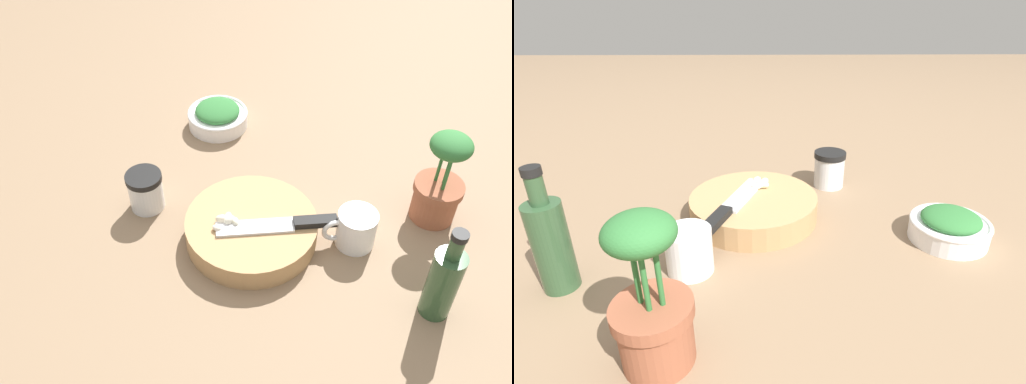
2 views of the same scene
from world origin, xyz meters
The scene contains 9 objects.
ground_plane centered at (0.00, 0.00, 0.00)m, with size 5.00×5.00×0.00m, color #7F664C.
cutting_board centered at (0.06, -0.04, 0.02)m, with size 0.24×0.24×0.05m.
chef_knife centered at (0.10, 0.00, 0.05)m, with size 0.10×0.21×0.01m.
garlic_cloves centered at (0.04, -0.08, 0.05)m, with size 0.04×0.05×0.02m.
herb_bowl centered at (-0.28, 0.04, 0.03)m, with size 0.13×0.13×0.05m.
spice_jar centered at (-0.10, -0.19, 0.04)m, with size 0.07×0.07×0.08m.
coffee_mug centered at (0.15, 0.12, 0.04)m, with size 0.07×0.10×0.07m.
oil_bottle centered at (0.33, 0.15, 0.07)m, with size 0.05×0.05×0.19m.
potted_herb centered at (0.16, 0.29, 0.08)m, with size 0.09×0.09×0.19m.
Camera 1 is at (0.68, -0.34, 0.79)m, focal length 40.00 mm.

